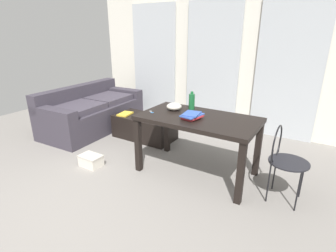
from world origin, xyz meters
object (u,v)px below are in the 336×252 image
(coffee_table, at_px, (145,127))
(magazine, at_px, (125,114))
(bowl, at_px, (174,107))
(bottle_near, at_px, (192,101))
(craft_table, at_px, (198,125))
(tv_remote_primary, at_px, (148,118))
(wire_chair, at_px, (283,155))
(scissors, at_px, (152,112))
(shoebox, at_px, (91,161))
(couch, at_px, (92,112))
(tv_remote_secondary, at_px, (142,113))
(book_stack, at_px, (192,116))

(coffee_table, bearing_deg, magazine, -164.93)
(bowl, bearing_deg, bottle_near, 40.16)
(bowl, bearing_deg, magazine, 161.90)
(craft_table, relative_size, tv_remote_primary, 8.49)
(wire_chair, relative_size, bowl, 4.16)
(bowl, distance_m, scissors, 0.31)
(bottle_near, bearing_deg, shoebox, -141.19)
(couch, bearing_deg, bowl, -9.93)
(craft_table, distance_m, tv_remote_secondary, 1.56)
(shoebox, bearing_deg, bottle_near, 38.81)
(craft_table, bearing_deg, shoebox, -154.72)
(scissors, xyz_separation_m, tv_remote_primary, (-0.57, 0.68, -0.37))
(couch, bearing_deg, wire_chair, -7.91)
(book_stack, bearing_deg, coffee_table, 150.86)
(bottle_near, height_order, tv_remote_secondary, bottle_near)
(couch, relative_size, bottle_near, 8.11)
(couch, bearing_deg, bottle_near, -5.17)
(bottle_near, xyz_separation_m, book_stack, (0.18, -0.35, -0.07))
(bowl, bearing_deg, shoebox, -141.47)
(coffee_table, relative_size, bowl, 5.15)
(tv_remote_secondary, relative_size, magazine, 0.62)
(tv_remote_primary, bearing_deg, magazine, -148.51)
(couch, bearing_deg, coffee_table, 7.23)
(tv_remote_secondary, height_order, magazine, magazine)
(wire_chair, bearing_deg, bottle_near, 167.34)
(craft_table, bearing_deg, wire_chair, -1.36)
(tv_remote_primary, xyz_separation_m, tv_remote_secondary, (-0.22, 0.14, 0.00))
(tv_remote_secondary, bearing_deg, magazine, -126.78)
(wire_chair, distance_m, scissors, 1.60)
(coffee_table, height_order, book_stack, book_stack)
(craft_table, relative_size, bottle_near, 5.99)
(wire_chair, relative_size, tv_remote_primary, 4.92)
(wire_chair, bearing_deg, bowl, 174.99)
(magazine, height_order, shoebox, magazine)
(bottle_near, relative_size, shoebox, 0.80)
(craft_table, relative_size, shoebox, 4.77)
(coffee_table, relative_size, shoebox, 3.43)
(wire_chair, height_order, scissors, wire_chair)
(scissors, bearing_deg, bottle_near, 47.20)
(tv_remote_secondary, height_order, shoebox, tv_remote_secondary)
(wire_chair, distance_m, magazine, 2.65)
(tv_remote_primary, height_order, magazine, magazine)
(coffee_table, xyz_separation_m, magazine, (-0.34, -0.09, 0.20))
(wire_chair, distance_m, tv_remote_secondary, 2.48)
(shoebox, bearing_deg, tv_remote_primary, 83.52)
(wire_chair, height_order, bottle_near, bottle_near)
(wire_chair, distance_m, bottle_near, 1.29)
(tv_remote_secondary, bearing_deg, book_stack, -15.87)
(bowl, relative_size, shoebox, 0.67)
(book_stack, bearing_deg, shoebox, -157.99)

